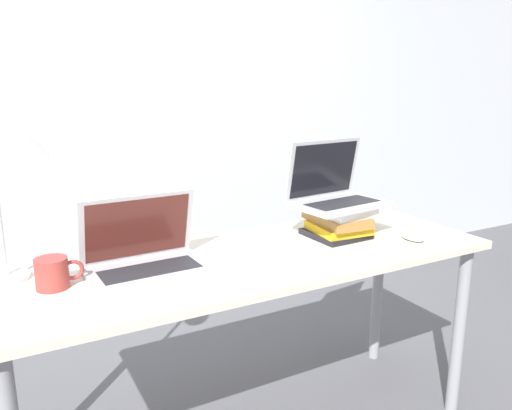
{
  "coord_description": "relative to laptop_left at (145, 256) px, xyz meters",
  "views": [
    {
      "loc": [
        -0.8,
        -1.17,
        1.35
      ],
      "look_at": [
        0.01,
        0.3,
        0.94
      ],
      "focal_mm": 35.0,
      "sensor_mm": 36.0,
      "label": 1
    }
  ],
  "objects": [
    {
      "name": "wall_back",
      "position": [
        0.38,
        1.5,
        0.54
      ],
      "size": [
        8.0,
        0.05,
        2.7
      ],
      "color": "silver",
      "rests_on": "ground_plane"
    },
    {
      "name": "book_stack",
      "position": [
        0.78,
        0.0,
        0.02
      ],
      "size": [
        0.23,
        0.28,
        0.13
      ],
      "color": "black",
      "rests_on": "desk"
    },
    {
      "name": "mouse",
      "position": [
        1.0,
        -0.18,
        -0.03
      ],
      "size": [
        0.06,
        0.11,
        0.03
      ],
      "color": "white",
      "rests_on": "desk"
    },
    {
      "name": "wireless_keyboard",
      "position": [
        0.74,
        -0.2,
        -0.04
      ],
      "size": [
        0.28,
        0.12,
        0.01
      ],
      "color": "white",
      "rests_on": "desk"
    },
    {
      "name": "desk",
      "position": [
        0.38,
        -0.03,
        -0.13
      ],
      "size": [
        1.76,
        0.61,
        0.76
      ],
      "color": "beige",
      "rests_on": "ground_plane"
    },
    {
      "name": "desk_lamp",
      "position": [
        -0.34,
        0.09,
        0.33
      ],
      "size": [
        0.23,
        0.2,
        0.52
      ],
      "color": "white",
      "rests_on": "desk"
    },
    {
      "name": "laptop_on_books",
      "position": [
        0.76,
        0.01,
        0.13
      ],
      "size": [
        0.38,
        0.28,
        0.25
      ],
      "color": "#B2B2B7",
      "rests_on": "book_stack"
    },
    {
      "name": "mug",
      "position": [
        -0.28,
        -0.01,
        -0.0
      ],
      "size": [
        0.14,
        0.1,
        0.09
      ],
      "color": "#9E3833",
      "rests_on": "desk"
    },
    {
      "name": "laptop_left",
      "position": [
        0.0,
        0.0,
        0.0
      ],
      "size": [
        0.39,
        0.25,
        0.25
      ],
      "color": "#B2B2B7",
      "rests_on": "desk"
    }
  ]
}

